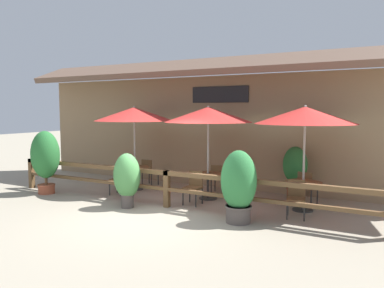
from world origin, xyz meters
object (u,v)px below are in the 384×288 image
at_px(chair_far_streetside, 296,197).
at_px(chair_near_wallside, 149,171).
at_px(patio_umbrella_near, 134,114).
at_px(chair_far_wallside, 307,186).
at_px(potted_plant_small_flowering, 295,168).
at_px(chair_middle_wallside, 219,177).
at_px(chair_middle_streetside, 194,186).
at_px(dining_table_near, 135,171).
at_px(dining_table_middle, 208,178).
at_px(potted_plant_tall_tropical, 45,157).
at_px(dining_table_far, 303,188).
at_px(potted_plant_broad_leaf, 239,185).
at_px(chair_near_streetside, 120,178).
at_px(patio_umbrella_far, 305,115).
at_px(potted_plant_corner_fern, 127,177).
at_px(patio_umbrella_middle, 208,115).

bearing_deg(chair_far_streetside, chair_near_wallside, 153.04).
xyz_separation_m(patio_umbrella_near, chair_far_wallside, (5.16, 0.64, -1.88)).
bearing_deg(potted_plant_small_flowering, chair_middle_wallside, -168.70).
height_order(chair_middle_streetside, potted_plant_small_flowering, potted_plant_small_flowering).
bearing_deg(dining_table_near, chair_near_wallside, 87.89).
height_order(dining_table_middle, potted_plant_tall_tropical, potted_plant_tall_tropical).
relative_size(patio_umbrella_near, chair_middle_wallside, 3.00).
relative_size(dining_table_near, chair_middle_wallside, 1.06).
height_order(dining_table_near, chair_far_wallside, chair_far_wallside).
xyz_separation_m(patio_umbrella_near, potted_plant_small_flowering, (4.73, 1.14, -1.52)).
bearing_deg(chair_far_streetside, chair_far_wallside, 80.04).
bearing_deg(chair_far_streetside, potted_plant_small_flowering, 92.61).
distance_m(dining_table_far, potted_plant_broad_leaf, 2.01).
xyz_separation_m(chair_near_streetside, potted_plant_tall_tropical, (-2.02, -0.97, 0.61)).
distance_m(dining_table_near, patio_umbrella_far, 5.50).
height_order(dining_table_near, potted_plant_broad_leaf, potted_plant_broad_leaf).
distance_m(chair_middle_streetside, potted_plant_corner_fern, 1.78).
bearing_deg(chair_far_wallside, patio_umbrella_far, 108.38).
bearing_deg(dining_table_near, patio_umbrella_far, -0.46).
xyz_separation_m(patio_umbrella_far, potted_plant_small_flowering, (-0.47, 1.19, -1.52)).
distance_m(dining_table_near, chair_far_wallside, 5.20).
relative_size(dining_table_near, chair_far_wallside, 1.06).
bearing_deg(chair_middle_wallside, chair_near_wallside, -7.80).
xyz_separation_m(patio_umbrella_middle, chair_far_wallside, (2.60, 0.67, -1.88)).
xyz_separation_m(chair_middle_streetside, patio_umbrella_far, (2.71, 0.71, 1.88)).
distance_m(patio_umbrella_near, patio_umbrella_far, 5.20).
relative_size(patio_umbrella_near, potted_plant_small_flowering, 1.77).
bearing_deg(potted_plant_tall_tropical, potted_plant_small_flowering, 22.88).
bearing_deg(potted_plant_corner_fern, patio_umbrella_middle, 52.40).
bearing_deg(potted_plant_tall_tropical, potted_plant_broad_leaf, -0.16).
xyz_separation_m(chair_far_streetside, potted_plant_tall_tropical, (-7.21, -0.98, 0.61)).
distance_m(chair_middle_wallside, potted_plant_corner_fern, 2.96).
relative_size(patio_umbrella_near, chair_far_wallside, 3.00).
relative_size(dining_table_middle, chair_far_wallside, 1.06).
relative_size(patio_umbrella_near, patio_umbrella_middle, 1.00).
height_order(chair_middle_wallside, potted_plant_small_flowering, potted_plant_small_flowering).
distance_m(patio_umbrella_middle, chair_middle_streetside, 2.02).
bearing_deg(chair_near_streetside, chair_far_wallside, 10.22).
relative_size(dining_table_far, potted_plant_broad_leaf, 0.57).
xyz_separation_m(chair_middle_streetside, potted_plant_corner_fern, (-1.35, -1.11, 0.29)).
distance_m(chair_far_streetside, chair_far_wallside, 1.37).
bearing_deg(chair_middle_wallside, potted_plant_corner_fern, 53.79).
distance_m(dining_table_near, dining_table_middle, 2.56).
xyz_separation_m(patio_umbrella_far, dining_table_far, (0.00, 0.00, -1.80)).
relative_size(dining_table_middle, chair_middle_wallside, 1.06).
bearing_deg(chair_near_wallside, chair_middle_wallside, -177.84).
height_order(chair_near_streetside, chair_far_streetside, same).
xyz_separation_m(potted_plant_tall_tropical, potted_plant_broad_leaf, (6.16, -0.02, -0.26)).
bearing_deg(patio_umbrella_middle, potted_plant_broad_leaf, -47.33).
xyz_separation_m(chair_far_wallside, potted_plant_corner_fern, (-4.02, -2.51, 0.29)).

